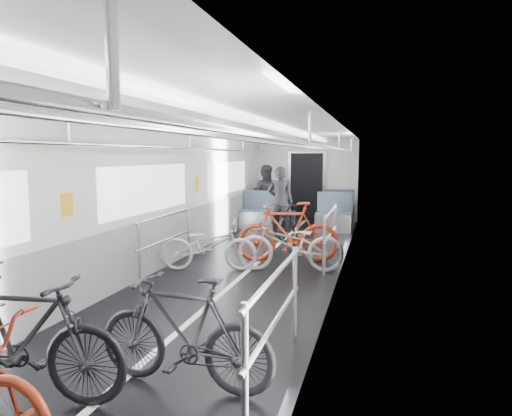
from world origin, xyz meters
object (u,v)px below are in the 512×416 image
Objects in this scene: bike_left_mid at (22,338)px; bike_left_far at (209,245)px; bike_right_far at (288,232)px; bike_right_mid at (290,244)px; person_seated at (265,195)px; bike_right_near at (184,332)px; person_standing at (280,202)px; bike_aisle at (290,220)px.

bike_left_mid reaches higher than bike_left_far.
bike_left_far is 1.49m from bike_right_far.
bike_right_mid is 5.36m from person_seated.
bike_left_mid is 0.97× the size of bike_right_mid.
bike_left_far is 1.37m from bike_right_mid.
bike_left_mid is 1.24m from bike_right_near.
bike_right_mid is 1.05× the size of person_standing.
bike_right_mid is 3.30m from person_standing.
bike_left_mid is 5.30m from bike_right_far.
bike_right_mid is 0.97× the size of bike_right_far.
bike_aisle is at bearing 117.83° from person_seated.
person_standing reaches higher than bike_aisle.
bike_left_far is 0.89× the size of bike_right_far.
bike_right_mid is at bearing -93.07° from bike_left_far.
bike_right_near is (1.21, -3.74, 0.05)m from bike_left_far.
bike_left_far is 0.97× the size of person_standing.
bike_aisle is (-0.46, 7.09, -0.06)m from bike_right_near.
bike_aisle is 2.33m from person_seated.
bike_left_far is at bearing 77.97° from person_standing.
person_seated is at bearing -174.17° from bike_right_far.
bike_right_far is at bearing 107.95° from person_seated.
person_standing is at bearing -174.38° from bike_right_mid.
bike_right_mid reaches higher than bike_left_far.
person_standing is (-0.73, 7.19, 0.36)m from bike_right_near.
bike_right_near is (1.12, 0.54, -0.04)m from bike_left_mid.
person_seated is (-1.11, 2.01, 0.41)m from bike_aisle.
bike_right_far is (1.08, 5.19, 0.03)m from bike_left_mid.
bike_aisle is at bearing 155.42° from person_standing.
person_seated is (-1.57, 9.10, 0.36)m from bike_right_near.
bike_right_far reaches higher than bike_right_mid.
bike_right_far is 1.09× the size of person_standing.
bike_right_near is 9.24m from person_seated.
bike_aisle is 0.51m from person_standing.
bike_right_far is 2.47m from bike_aisle.
person_standing reaches higher than bike_left_mid.
bike_right_far is at bearing 101.17° from person_standing.
person_standing reaches higher than bike_right_near.
bike_left_far is 3.94m from bike_right_near.
bike_left_far is 1.02× the size of bike_right_near.
bike_right_near is at bearing -176.74° from bike_left_far.
bike_right_mid is (1.34, 0.28, 0.04)m from bike_left_far.
bike_right_mid is 0.66m from bike_right_far.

